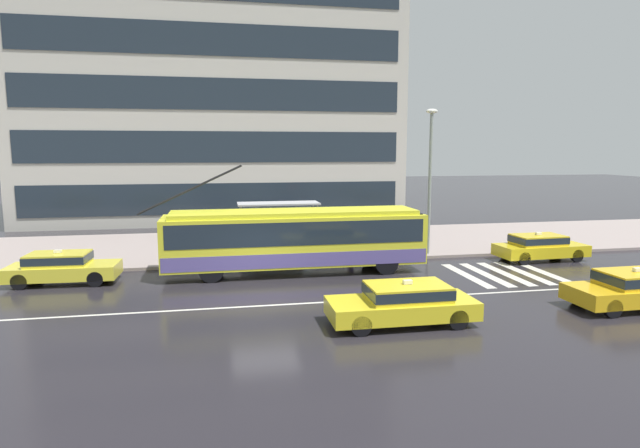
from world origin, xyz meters
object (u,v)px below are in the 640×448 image
(trolleybus, at_px, (296,238))
(street_lamp, at_px, (430,170))
(taxi_ahead_of_bus, at_px, (540,246))
(taxi_queued_behind_bus, at_px, (62,266))
(pedestrian_approaching_curb, at_px, (353,220))
(taxi_oncoming_near, at_px, (404,302))
(taxi_oncoming_far, at_px, (633,288))
(pedestrian_at_shelter, at_px, (374,232))
(bus_shelter, at_px, (278,216))

(trolleybus, xyz_separation_m, street_lamp, (7.10, 2.18, 2.84))
(taxi_ahead_of_bus, distance_m, taxi_queued_behind_bus, 21.71)
(pedestrian_approaching_curb, bearing_deg, taxi_ahead_of_bus, -19.94)
(trolleybus, bearing_deg, street_lamp, 17.10)
(taxi_oncoming_near, xyz_separation_m, taxi_oncoming_far, (8.32, 0.11, -0.00))
(trolleybus, height_order, taxi_ahead_of_bus, trolleybus)
(taxi_queued_behind_bus, xyz_separation_m, pedestrian_at_shelter, (14.29, 3.75, 0.42))
(taxi_oncoming_far, bearing_deg, taxi_oncoming_near, -179.24)
(pedestrian_approaching_curb, bearing_deg, taxi_oncoming_far, -56.12)
(taxi_queued_behind_bus, relative_size, pedestrian_at_shelter, 2.59)
(trolleybus, relative_size, street_lamp, 1.69)
(bus_shelter, bearing_deg, taxi_oncoming_near, -75.60)
(taxi_queued_behind_bus, height_order, pedestrian_approaching_curb, pedestrian_approaching_curb)
(trolleybus, relative_size, taxi_queued_behind_bus, 2.84)
(taxi_queued_behind_bus, xyz_separation_m, bus_shelter, (9.19, 3.35, 1.39))
(pedestrian_at_shelter, bearing_deg, taxi_queued_behind_bus, -165.31)
(taxi_oncoming_far, xyz_separation_m, street_lamp, (-3.55, 9.50, 3.67))
(trolleybus, bearing_deg, pedestrian_at_shelter, 37.72)
(bus_shelter, distance_m, pedestrian_at_shelter, 5.21)
(taxi_oncoming_near, relative_size, bus_shelter, 1.15)
(trolleybus, distance_m, bus_shelter, 3.31)
(taxi_oncoming_near, relative_size, pedestrian_at_shelter, 2.77)
(taxi_oncoming_near, distance_m, pedestrian_approaching_curb, 10.93)
(taxi_ahead_of_bus, xyz_separation_m, taxi_oncoming_near, (-9.78, -7.68, 0.00))
(street_lamp, bearing_deg, taxi_oncoming_near, -116.43)
(bus_shelter, relative_size, street_lamp, 0.55)
(trolleybus, relative_size, pedestrian_approaching_curb, 6.00)
(taxi_ahead_of_bus, relative_size, pedestrian_approaching_curb, 2.18)
(pedestrian_at_shelter, bearing_deg, trolleybus, -142.28)
(taxi_ahead_of_bus, height_order, street_lamp, street_lamp)
(taxi_ahead_of_bus, relative_size, bus_shelter, 1.12)
(taxi_oncoming_far, bearing_deg, pedestrian_approaching_curb, 123.88)
(taxi_ahead_of_bus, bearing_deg, street_lamp, 158.94)
(taxi_queued_behind_bus, xyz_separation_m, taxi_oncoming_near, (11.92, -7.31, 0.00))
(taxi_oncoming_far, distance_m, pedestrian_approaching_curb, 12.95)
(taxi_ahead_of_bus, distance_m, taxi_oncoming_near, 12.44)
(trolleybus, bearing_deg, bus_shelter, 97.21)
(taxi_ahead_of_bus, distance_m, pedestrian_approaching_curb, 9.27)
(taxi_oncoming_near, height_order, taxi_oncoming_far, same)
(bus_shelter, bearing_deg, taxi_ahead_of_bus, -13.38)
(taxi_oncoming_near, bearing_deg, pedestrian_approaching_curb, 84.01)
(taxi_oncoming_far, height_order, pedestrian_approaching_curb, pedestrian_approaching_curb)
(taxi_oncoming_near, xyz_separation_m, pedestrian_at_shelter, (2.37, 11.06, 0.42))
(taxi_oncoming_near, xyz_separation_m, pedestrian_approaching_curb, (1.14, 10.82, 1.12))
(taxi_ahead_of_bus, xyz_separation_m, bus_shelter, (-12.52, 2.98, 1.39))
(taxi_oncoming_near, distance_m, bus_shelter, 11.09)
(bus_shelter, bearing_deg, pedestrian_approaching_curb, 2.36)
(pedestrian_approaching_curb, bearing_deg, bus_shelter, -177.64)
(taxi_oncoming_near, relative_size, pedestrian_approaching_curb, 2.25)
(taxi_queued_behind_bus, relative_size, bus_shelter, 1.08)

